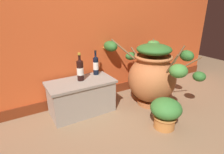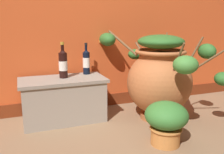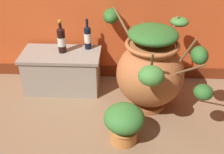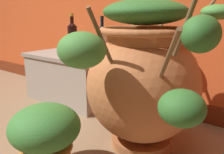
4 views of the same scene
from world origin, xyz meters
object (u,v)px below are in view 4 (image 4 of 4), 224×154
(terracotta_urn, at_px, (143,74))
(wine_bottle_left, at_px, (102,39))
(wine_bottle_middle, at_px, (73,37))
(potted_shrub, at_px, (46,135))

(terracotta_urn, bearing_deg, wine_bottle_left, 147.26)
(terracotta_urn, relative_size, wine_bottle_left, 3.37)
(wine_bottle_left, bearing_deg, terracotta_urn, -32.74)
(wine_bottle_left, xyz_separation_m, wine_bottle_middle, (-0.25, -0.09, 0.01))
(terracotta_urn, distance_m, wine_bottle_left, 0.74)
(wine_bottle_left, bearing_deg, wine_bottle_middle, -159.95)
(wine_bottle_left, bearing_deg, potted_shrub, -66.55)
(wine_bottle_middle, bearing_deg, wine_bottle_left, 20.05)
(wine_bottle_left, height_order, potted_shrub, wine_bottle_left)
(terracotta_urn, relative_size, wine_bottle_middle, 3.17)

